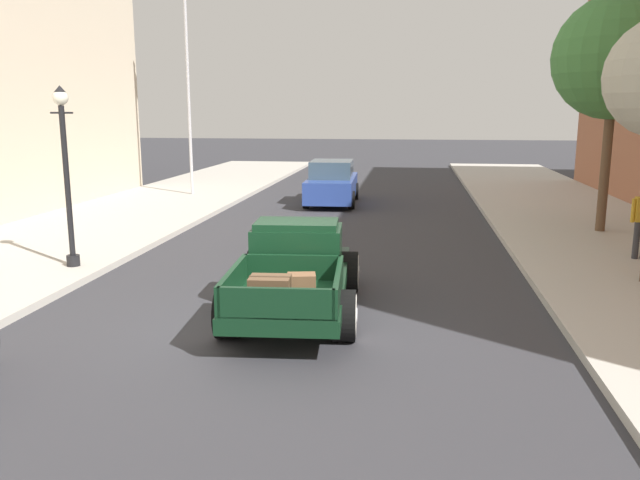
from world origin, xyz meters
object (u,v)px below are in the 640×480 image
(hotrod_truck_dark_green, at_px, (297,267))
(flagpole, at_px, (192,51))
(car_background_blue, at_px, (332,184))
(street_tree_second, at_px, (615,58))
(street_lamp_near, at_px, (66,163))

(hotrod_truck_dark_green, distance_m, flagpole, 16.26)
(car_background_blue, distance_m, street_tree_second, 10.62)
(hotrod_truck_dark_green, height_order, car_background_blue, car_background_blue)
(flagpole, bearing_deg, street_lamp_near, -83.81)
(street_lamp_near, relative_size, street_tree_second, 0.60)
(car_background_blue, relative_size, flagpole, 0.48)
(hotrod_truck_dark_green, xyz_separation_m, street_tree_second, (7.31, 7.84, 4.11))
(car_background_blue, bearing_deg, flagpole, 170.50)
(street_lamp_near, distance_m, street_tree_second, 14.19)
(flagpole, relative_size, street_tree_second, 1.43)
(hotrod_truck_dark_green, relative_size, car_background_blue, 1.15)
(hotrod_truck_dark_green, xyz_separation_m, street_lamp_near, (-5.29, 1.82, 1.63))
(hotrod_truck_dark_green, height_order, flagpole, flagpole)
(street_tree_second, bearing_deg, flagpole, 156.19)
(street_tree_second, bearing_deg, street_lamp_near, -154.46)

